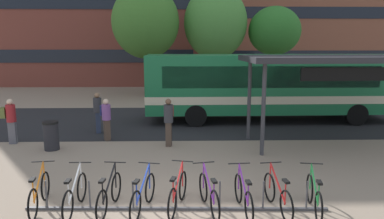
{
  "coord_description": "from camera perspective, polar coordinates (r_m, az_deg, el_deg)",
  "views": [
    {
      "loc": [
        0.55,
        -7.43,
        3.75
      ],
      "look_at": [
        0.83,
        4.24,
        1.54
      ],
      "focal_mm": 32.89,
      "sensor_mm": 36.0,
      "label": 1
    }
  ],
  "objects": [
    {
      "name": "ground",
      "position": [
        8.34,
        -5.23,
        -16.04
      ],
      "size": [
        200.0,
        200.0,
        0.0
      ],
      "primitive_type": "plane",
      "color": "gray"
    },
    {
      "name": "bus_lane_asphalt",
      "position": [
        17.24,
        -3.18,
        -1.84
      ],
      "size": [
        80.0,
        7.2,
        0.01
      ],
      "primitive_type": "cube",
      "color": "#232326",
      "rests_on": "ground"
    },
    {
      "name": "city_bus",
      "position": [
        17.48,
        12.95,
        3.96
      ],
      "size": [
        12.06,
        2.71,
        3.2
      ],
      "rotation": [
        0.0,
        0.0,
        0.01
      ],
      "color": "#196B3D",
      "rests_on": "ground"
    },
    {
      "name": "bike_rack",
      "position": [
        8.31,
        -2.54,
        -15.39
      ],
      "size": [
        6.89,
        0.29,
        0.7
      ],
      "rotation": [
        0.0,
        0.0,
        -0.03
      ],
      "color": "#47474C",
      "rests_on": "ground"
    },
    {
      "name": "parked_bicycle_orange_0",
      "position": [
        8.91,
        -23.51,
        -12.4
      ],
      "size": [
        0.52,
        1.72,
        0.99
      ],
      "rotation": [
        0.0,
        0.0,
        1.69
      ],
      "color": "black",
      "rests_on": "ground"
    },
    {
      "name": "parked_bicycle_white_1",
      "position": [
        8.56,
        -18.42,
        -13.01
      ],
      "size": [
        0.52,
        1.72,
        0.99
      ],
      "rotation": [
        0.0,
        0.0,
        1.56
      ],
      "color": "black",
      "rests_on": "ground"
    },
    {
      "name": "parked_bicycle_black_2",
      "position": [
        8.37,
        -13.26,
        -13.28
      ],
      "size": [
        0.52,
        1.72,
        0.99
      ],
      "rotation": [
        0.0,
        0.0,
        1.45
      ],
      "color": "black",
      "rests_on": "ground"
    },
    {
      "name": "parked_bicycle_blue_3",
      "position": [
        8.19,
        -7.94,
        -13.65
      ],
      "size": [
        0.56,
        1.69,
        0.99
      ],
      "rotation": [
        0.0,
        0.0,
        1.36
      ],
      "color": "black",
      "rests_on": "ground"
    },
    {
      "name": "parked_bicycle_red_4",
      "position": [
        8.25,
        -2.33,
        -13.37
      ],
      "size": [
        0.58,
        1.69,
        0.99
      ],
      "rotation": [
        0.0,
        0.0,
        1.35
      ],
      "color": "black",
      "rests_on": "ground"
    },
    {
      "name": "parked_bicycle_purple_5",
      "position": [
        8.15,
        2.74,
        -13.66
      ],
      "size": [
        0.54,
        1.7,
        0.99
      ],
      "rotation": [
        0.0,
        0.0,
        1.76
      ],
      "color": "black",
      "rests_on": "ground"
    },
    {
      "name": "parked_bicycle_purple_6",
      "position": [
        8.16,
        8.33,
        -13.74
      ],
      "size": [
        0.52,
        1.72,
        0.99
      ],
      "rotation": [
        0.0,
        0.0,
        1.64
      ],
      "color": "black",
      "rests_on": "ground"
    },
    {
      "name": "parked_bicycle_red_7",
      "position": [
        8.36,
        13.7,
        -13.32
      ],
      "size": [
        0.52,
        1.72,
        0.99
      ],
      "rotation": [
        0.0,
        0.0,
        1.69
      ],
      "color": "black",
      "rests_on": "ground"
    },
    {
      "name": "parked_bicycle_green_8",
      "position": [
        8.53,
        19.18,
        -13.15
      ],
      "size": [
        0.52,
        1.71,
        0.99
      ],
      "rotation": [
        0.0,
        0.0,
        1.41
      ],
      "color": "black",
      "rests_on": "ground"
    },
    {
      "name": "transit_shelter",
      "position": [
        13.84,
        23.57,
        7.13
      ],
      "size": [
        7.3,
        3.18,
        3.3
      ],
      "rotation": [
        0.0,
        0.0,
        0.04
      ],
      "color": "#38383D",
      "rests_on": "ground"
    },
    {
      "name": "commuter_navy_pack_0",
      "position": [
        14.03,
        -13.75,
        -1.12
      ],
      "size": [
        0.53,
        0.61,
        1.65
      ],
      "rotation": [
        0.0,
        0.0,
        5.24
      ],
      "color": "#47382D",
      "rests_on": "ground"
    },
    {
      "name": "commuter_maroon_pack_1",
      "position": [
        15.3,
        -15.06,
        -0.02
      ],
      "size": [
        0.44,
        0.58,
        1.72
      ],
      "rotation": [
        0.0,
        0.0,
        4.98
      ],
      "color": "#2D3851",
      "rests_on": "ground"
    },
    {
      "name": "commuter_red_pack_2",
      "position": [
        12.9,
        -3.81,
        -1.5
      ],
      "size": [
        0.38,
        0.55,
        1.77
      ],
      "rotation": [
        0.0,
        0.0,
        4.6
      ],
      "color": "#47382D",
      "rests_on": "ground"
    },
    {
      "name": "commuter_olive_pack_3",
      "position": [
        14.81,
        -27.39,
        -1.25
      ],
      "size": [
        0.54,
        0.37,
        1.72
      ],
      "rotation": [
        0.0,
        0.0,
        0.08
      ],
      "color": "#565660",
      "rests_on": "ground"
    },
    {
      "name": "trash_bin",
      "position": [
        13.47,
        -21.88,
        -3.94
      ],
      "size": [
        0.55,
        0.55,
        1.03
      ],
      "color": "#232328",
      "rests_on": "ground"
    },
    {
      "name": "street_tree_0",
      "position": [
        26.39,
        3.82,
        13.82
      ],
      "size": [
        4.59,
        4.59,
        7.81
      ],
      "color": "brown",
      "rests_on": "ground"
    },
    {
      "name": "street_tree_1",
      "position": [
        25.48,
        -7.55,
        13.88
      ],
      "size": [
        4.7,
        4.7,
        7.74
      ],
      "color": "brown",
      "rests_on": "ground"
    },
    {
      "name": "street_tree_2",
      "position": [
        26.91,
        13.23,
        12.28
      ],
      "size": [
        3.78,
        3.78,
        6.39
      ],
      "color": "brown",
      "rests_on": "ground"
    },
    {
      "name": "building_right_wing",
      "position": [
        41.72,
        14.42,
        16.63
      ],
      "size": [
        24.07,
        10.88,
        16.56
      ],
      "color": "brown",
      "rests_on": "ground"
    },
    {
      "name": "building_centre_block",
      "position": [
        49.77,
        -3.34,
        13.82
      ],
      "size": [
        18.37,
        10.93,
        12.91
      ],
      "color": "brown",
      "rests_on": "ground"
    }
  ]
}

